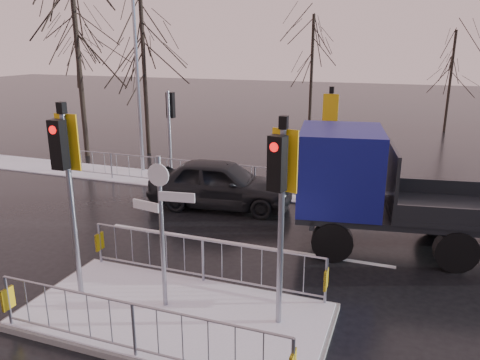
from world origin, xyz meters
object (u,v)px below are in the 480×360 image
(traffic_island, at_px, (173,301))
(flatbed_truck, at_px, (377,187))
(car_far_lane, at_px, (221,183))
(street_lamp_left, at_px, (138,62))

(traffic_island, xyz_separation_m, flatbed_truck, (3.35, 4.87, 1.28))
(flatbed_truck, bearing_deg, traffic_island, -124.53)
(car_far_lane, height_order, flatbed_truck, flatbed_truck)
(car_far_lane, bearing_deg, flatbed_truck, -113.89)
(car_far_lane, xyz_separation_m, street_lamp_left, (-4.78, 3.07, 3.69))
(traffic_island, relative_size, flatbed_truck, 0.85)
(traffic_island, distance_m, street_lamp_left, 12.17)
(street_lamp_left, bearing_deg, traffic_island, -55.93)
(traffic_island, relative_size, street_lamp_left, 0.73)
(traffic_island, height_order, street_lamp_left, street_lamp_left)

